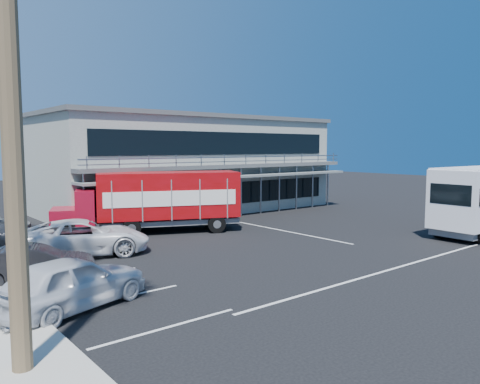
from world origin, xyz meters
TOP-DOWN VIEW (x-y plane):
  - ground at (0.00, 0.00)m, footprint 120.00×120.00m
  - building at (3.00, 14.94)m, footprint 22.40×12.00m
  - red_truck at (-4.10, 7.30)m, footprint 10.48×6.25m
  - parked_car_a at (-12.50, -2.50)m, footprint 5.26×3.38m
  - parked_car_b at (-12.50, 1.20)m, footprint 4.44×2.81m
  - parked_car_c at (-9.50, 4.40)m, footprint 6.48×4.49m

SIDE VIEW (x-z plane):
  - ground at x=0.00m, z-range 0.00..0.00m
  - parked_car_b at x=-12.50m, z-range 0.00..1.38m
  - parked_car_c at x=-9.50m, z-range 0.00..1.64m
  - parked_car_a at x=-12.50m, z-range 0.00..1.67m
  - red_truck at x=-4.10m, z-range 0.17..3.66m
  - building at x=3.00m, z-range 0.01..7.31m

